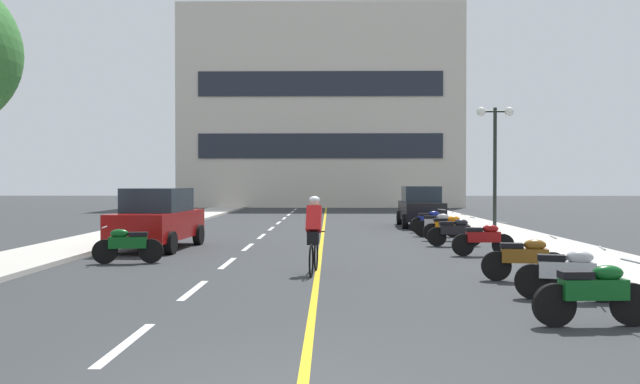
{
  "coord_description": "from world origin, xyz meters",
  "views": [
    {
      "loc": [
        0.51,
        -5.96,
        1.99
      ],
      "look_at": [
        0.15,
        18.42,
        1.63
      ],
      "focal_mm": 36.56,
      "sensor_mm": 36.0,
      "label": 1
    }
  ],
  "objects_px": {
    "motorcycle_5": "(455,231)",
    "motorcycle_7": "(437,224)",
    "motorcycle_0": "(594,292)",
    "motorcycle_2": "(525,258)",
    "street_lamp_mid": "(495,139)",
    "cyclist_rider": "(314,233)",
    "parked_car_mid": "(421,206)",
    "motorcycle_6": "(448,227)",
    "motorcycle_3": "(127,244)",
    "motorcycle_8": "(430,221)",
    "motorcycle_4": "(484,239)",
    "motorcycle_1": "(568,273)",
    "parked_car_near": "(158,218)"
  },
  "relations": [
    {
      "from": "motorcycle_2",
      "to": "motorcycle_7",
      "type": "relative_size",
      "value": 1.01
    },
    {
      "from": "motorcycle_5",
      "to": "motorcycle_8",
      "type": "xyz_separation_m",
      "value": [
        0.1,
        5.7,
        0.0
      ]
    },
    {
      "from": "motorcycle_0",
      "to": "motorcycle_2",
      "type": "height_order",
      "value": "same"
    },
    {
      "from": "motorcycle_3",
      "to": "motorcycle_6",
      "type": "xyz_separation_m",
      "value": [
        9.0,
        6.33,
        0.0
      ]
    },
    {
      "from": "motorcycle_7",
      "to": "parked_car_near",
      "type": "bearing_deg",
      "value": -153.96
    },
    {
      "from": "parked_car_near",
      "to": "motorcycle_4",
      "type": "height_order",
      "value": "parked_car_near"
    },
    {
      "from": "parked_car_mid",
      "to": "motorcycle_3",
      "type": "height_order",
      "value": "parked_car_mid"
    },
    {
      "from": "motorcycle_3",
      "to": "motorcycle_5",
      "type": "bearing_deg",
      "value": 26.47
    },
    {
      "from": "motorcycle_2",
      "to": "cyclist_rider",
      "type": "height_order",
      "value": "cyclist_rider"
    },
    {
      "from": "parked_car_mid",
      "to": "motorcycle_8",
      "type": "distance_m",
      "value": 3.37
    },
    {
      "from": "street_lamp_mid",
      "to": "motorcycle_0",
      "type": "bearing_deg",
      "value": -99.73
    },
    {
      "from": "motorcycle_8",
      "to": "motorcycle_5",
      "type": "bearing_deg",
      "value": -90.97
    },
    {
      "from": "motorcycle_8",
      "to": "cyclist_rider",
      "type": "relative_size",
      "value": 0.93
    },
    {
      "from": "motorcycle_2",
      "to": "motorcycle_4",
      "type": "bearing_deg",
      "value": 87.07
    },
    {
      "from": "parked_car_near",
      "to": "motorcycle_4",
      "type": "bearing_deg",
      "value": -10.59
    },
    {
      "from": "parked_car_mid",
      "to": "motorcycle_0",
      "type": "xyz_separation_m",
      "value": [
        -0.46,
        -20.3,
        -0.44
      ]
    },
    {
      "from": "motorcycle_7",
      "to": "cyclist_rider",
      "type": "distance_m",
      "value": 10.53
    },
    {
      "from": "motorcycle_2",
      "to": "motorcycle_7",
      "type": "bearing_deg",
      "value": 89.94
    },
    {
      "from": "motorcycle_2",
      "to": "street_lamp_mid",
      "type": "bearing_deg",
      "value": 78.42
    },
    {
      "from": "motorcycle_4",
      "to": "motorcycle_1",
      "type": "bearing_deg",
      "value": -91.34
    },
    {
      "from": "motorcycle_2",
      "to": "parked_car_mid",
      "type": "bearing_deg",
      "value": 89.36
    },
    {
      "from": "cyclist_rider",
      "to": "motorcycle_1",
      "type": "bearing_deg",
      "value": -36.34
    },
    {
      "from": "motorcycle_8",
      "to": "motorcycle_3",
      "type": "bearing_deg",
      "value": -131.55
    },
    {
      "from": "motorcycle_5",
      "to": "cyclist_rider",
      "type": "distance_m",
      "value": 7.44
    },
    {
      "from": "parked_car_mid",
      "to": "motorcycle_6",
      "type": "relative_size",
      "value": 2.49
    },
    {
      "from": "motorcycle_2",
      "to": "motorcycle_6",
      "type": "relative_size",
      "value": 1.0
    },
    {
      "from": "motorcycle_5",
      "to": "motorcycle_7",
      "type": "height_order",
      "value": "same"
    },
    {
      "from": "motorcycle_1",
      "to": "motorcycle_6",
      "type": "bearing_deg",
      "value": 89.85
    },
    {
      "from": "motorcycle_3",
      "to": "motorcycle_6",
      "type": "relative_size",
      "value": 0.99
    },
    {
      "from": "motorcycle_3",
      "to": "motorcycle_5",
      "type": "distance_m",
      "value": 9.9
    },
    {
      "from": "motorcycle_2",
      "to": "cyclist_rider",
      "type": "bearing_deg",
      "value": 165.87
    },
    {
      "from": "motorcycle_1",
      "to": "motorcycle_3",
      "type": "bearing_deg",
      "value": 151.43
    },
    {
      "from": "street_lamp_mid",
      "to": "parked_car_mid",
      "type": "xyz_separation_m",
      "value": [
        -2.42,
        3.5,
        -2.78
      ]
    },
    {
      "from": "motorcycle_3",
      "to": "street_lamp_mid",
      "type": "bearing_deg",
      "value": 40.86
    },
    {
      "from": "motorcycle_0",
      "to": "motorcycle_2",
      "type": "relative_size",
      "value": 1.0
    },
    {
      "from": "motorcycle_1",
      "to": "motorcycle_6",
      "type": "distance_m",
      "value": 11.22
    },
    {
      "from": "parked_car_mid",
      "to": "cyclist_rider",
      "type": "relative_size",
      "value": 2.4
    },
    {
      "from": "motorcycle_2",
      "to": "motorcycle_3",
      "type": "bearing_deg",
      "value": 162.76
    },
    {
      "from": "parked_car_mid",
      "to": "motorcycle_6",
      "type": "height_order",
      "value": "parked_car_mid"
    },
    {
      "from": "street_lamp_mid",
      "to": "parked_car_mid",
      "type": "height_order",
      "value": "street_lamp_mid"
    },
    {
      "from": "street_lamp_mid",
      "to": "motorcycle_7",
      "type": "distance_m",
      "value": 4.6
    },
    {
      "from": "motorcycle_3",
      "to": "parked_car_near",
      "type": "bearing_deg",
      "value": 92.9
    },
    {
      "from": "parked_car_mid",
      "to": "motorcycle_0",
      "type": "relative_size",
      "value": 2.49
    },
    {
      "from": "motorcycle_8",
      "to": "parked_car_mid",
      "type": "bearing_deg",
      "value": 88.04
    },
    {
      "from": "parked_car_near",
      "to": "motorcycle_2",
      "type": "height_order",
      "value": "parked_car_near"
    },
    {
      "from": "cyclist_rider",
      "to": "street_lamp_mid",
      "type": "bearing_deg",
      "value": 59.38
    },
    {
      "from": "parked_car_mid",
      "to": "motorcycle_5",
      "type": "xyz_separation_m",
      "value": [
        -0.21,
        -9.03,
        -0.44
      ]
    },
    {
      "from": "motorcycle_6",
      "to": "motorcycle_7",
      "type": "height_order",
      "value": "same"
    },
    {
      "from": "motorcycle_6",
      "to": "parked_car_near",
      "type": "bearing_deg",
      "value": -162.77
    },
    {
      "from": "parked_car_near",
      "to": "parked_car_mid",
      "type": "height_order",
      "value": "same"
    }
  ]
}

